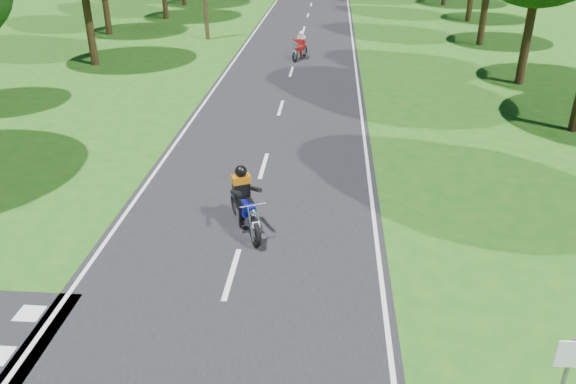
{
  "coord_description": "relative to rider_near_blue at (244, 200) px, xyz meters",
  "views": [
    {
      "loc": [
        2.06,
        -8.24,
        7.17
      ],
      "look_at": [
        1.1,
        4.0,
        1.1
      ],
      "focal_mm": 35.0,
      "sensor_mm": 36.0,
      "label": 1
    }
  ],
  "objects": [
    {
      "name": "rider_near_blue",
      "position": [
        0.0,
        0.0,
        0.0
      ],
      "size": [
        1.46,
        2.11,
        1.68
      ],
      "primitive_type": null,
      "rotation": [
        0.0,
        0.0,
        0.44
      ],
      "color": "#0C1188",
      "rests_on": "main_road"
    },
    {
      "name": "ground",
      "position": [
        -0.02,
        -3.96,
        -0.86
      ],
      "size": [
        160.0,
        160.0,
        0.0
      ],
      "primitive_type": "plane",
      "color": "#175814",
      "rests_on": "ground"
    },
    {
      "name": "road_sign",
      "position": [
        5.48,
        -5.98,
        0.48
      ],
      "size": [
        0.45,
        0.07,
        2.0
      ],
      "color": "slate",
      "rests_on": "ground"
    },
    {
      "name": "rider_far_red",
      "position": [
        0.25,
        18.88,
        -0.1
      ],
      "size": [
        1.11,
        1.88,
        1.49
      ],
      "primitive_type": null,
      "rotation": [
        0.0,
        0.0,
        -0.31
      ],
      "color": "red",
      "rests_on": "main_road"
    }
  ]
}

